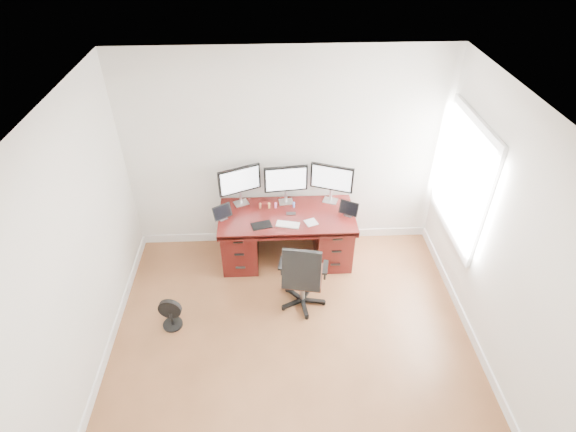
{
  "coord_description": "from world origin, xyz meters",
  "views": [
    {
      "loc": [
        -0.2,
        -2.7,
        4.11
      ],
      "look_at": [
        0.0,
        1.5,
        0.95
      ],
      "focal_mm": 28.0,
      "sensor_mm": 36.0,
      "label": 1
    }
  ],
  "objects_px": {
    "floor_fan": "(171,314)",
    "office_chair": "(302,286)",
    "keyboard": "(288,225)",
    "monitor_center": "(286,180)",
    "desk": "(287,234)"
  },
  "relations": [
    {
      "from": "desk",
      "to": "keyboard",
      "type": "height_order",
      "value": "keyboard"
    },
    {
      "from": "office_chair",
      "to": "floor_fan",
      "type": "distance_m",
      "value": 1.53
    },
    {
      "from": "keyboard",
      "to": "desk",
      "type": "bearing_deg",
      "value": 103.47
    },
    {
      "from": "floor_fan",
      "to": "monitor_center",
      "type": "relative_size",
      "value": 0.7
    },
    {
      "from": "office_chair",
      "to": "desk",
      "type": "bearing_deg",
      "value": 110.36
    },
    {
      "from": "desk",
      "to": "monitor_center",
      "type": "bearing_deg",
      "value": 89.96
    },
    {
      "from": "keyboard",
      "to": "office_chair",
      "type": "bearing_deg",
      "value": -63.76
    },
    {
      "from": "keyboard",
      "to": "monitor_center",
      "type": "bearing_deg",
      "value": 103.31
    },
    {
      "from": "desk",
      "to": "office_chair",
      "type": "height_order",
      "value": "office_chair"
    },
    {
      "from": "office_chair",
      "to": "floor_fan",
      "type": "relative_size",
      "value": 2.53
    },
    {
      "from": "desk",
      "to": "monitor_center",
      "type": "height_order",
      "value": "monitor_center"
    },
    {
      "from": "desk",
      "to": "office_chair",
      "type": "relative_size",
      "value": 1.74
    },
    {
      "from": "floor_fan",
      "to": "monitor_center",
      "type": "bearing_deg",
      "value": 51.34
    },
    {
      "from": "floor_fan",
      "to": "office_chair",
      "type": "bearing_deg",
      "value": 15.89
    },
    {
      "from": "office_chair",
      "to": "floor_fan",
      "type": "xyz_separation_m",
      "value": [
        -1.51,
        -0.24,
        -0.13
      ]
    }
  ]
}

